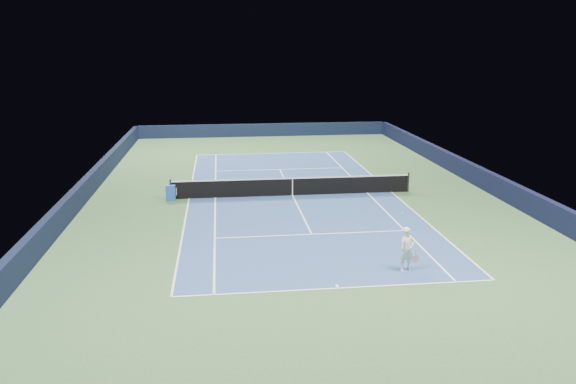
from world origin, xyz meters
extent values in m
plane|color=#345930|center=(0.00, 0.00, 0.00)|extent=(40.00, 40.00, 0.00)
cube|color=black|center=(0.00, 19.82, 0.55)|extent=(22.00, 0.35, 1.10)
cube|color=black|center=(10.82, 0.00, 0.55)|extent=(0.35, 40.00, 1.10)
cube|color=black|center=(-10.82, 0.00, 0.55)|extent=(0.35, 40.00, 1.10)
cube|color=navy|center=(0.00, 0.00, 0.00)|extent=(10.97, 23.77, 0.01)
cube|color=white|center=(0.00, 11.88, 0.01)|extent=(10.97, 0.08, 0.00)
cube|color=white|center=(0.00, -11.88, 0.01)|extent=(10.97, 0.08, 0.00)
cube|color=white|center=(5.49, 0.00, 0.01)|extent=(0.08, 23.77, 0.00)
cube|color=white|center=(-5.49, 0.00, 0.01)|extent=(0.08, 23.77, 0.00)
cube|color=white|center=(4.12, 0.00, 0.01)|extent=(0.08, 23.77, 0.00)
cube|color=white|center=(-4.12, 0.00, 0.01)|extent=(0.08, 23.77, 0.00)
cube|color=white|center=(0.00, 6.40, 0.01)|extent=(8.23, 0.08, 0.00)
cube|color=white|center=(0.00, -6.40, 0.01)|extent=(8.23, 0.08, 0.00)
cube|color=white|center=(0.00, 0.00, 0.01)|extent=(0.08, 12.80, 0.00)
cube|color=white|center=(0.00, 11.73, 0.01)|extent=(0.08, 0.30, 0.00)
cube|color=white|center=(0.00, -11.73, 0.01)|extent=(0.08, 0.30, 0.00)
cylinder|color=black|center=(-6.40, 0.00, 0.54)|extent=(0.10, 0.10, 1.07)
cylinder|color=black|center=(6.40, 0.00, 0.54)|extent=(0.10, 0.10, 1.07)
cube|color=black|center=(0.00, 0.00, 0.46)|extent=(12.80, 0.03, 0.91)
cube|color=white|center=(0.00, 0.00, 0.94)|extent=(12.80, 0.04, 0.06)
cube|color=white|center=(0.00, 0.00, 0.46)|extent=(0.05, 0.04, 0.91)
cube|color=#1E52B5|center=(-6.40, -0.11, 0.40)|extent=(0.49, 0.45, 0.80)
cube|color=white|center=(-6.11, -0.11, 0.45)|extent=(0.03, 0.36, 0.36)
imported|color=white|center=(2.73, -10.67, 0.81)|extent=(0.68, 0.56, 1.61)
cylinder|color=pink|center=(3.05, -10.72, 0.70)|extent=(0.03, 0.03, 0.27)
cylinder|color=black|center=(3.05, -10.72, 0.46)|extent=(0.27, 0.02, 0.27)
cylinder|color=pink|center=(3.05, -10.72, 0.46)|extent=(0.29, 0.03, 0.29)
sphere|color=#D5EC32|center=(2.83, -9.67, 1.85)|extent=(0.07, 0.07, 0.07)
camera|label=1|loc=(-3.75, -28.80, 7.93)|focal=35.00mm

